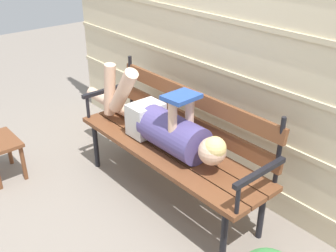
# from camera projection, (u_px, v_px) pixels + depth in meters

# --- Properties ---
(ground_plane) EXTENTS (12.00, 12.00, 0.00)m
(ground_plane) POSITION_uv_depth(u_px,v_px,m) (157.00, 203.00, 3.17)
(ground_plane) COLOR gray
(house_siding) EXTENTS (4.04, 0.08, 2.33)m
(house_siding) POSITION_uv_depth(u_px,v_px,m) (221.00, 44.00, 3.01)
(house_siding) COLOR beige
(house_siding) RESTS_ON ground
(park_bench) EXTENTS (1.73, 0.51, 0.94)m
(park_bench) POSITION_uv_depth(u_px,v_px,m) (175.00, 139.00, 3.04)
(park_bench) COLOR brown
(park_bench) RESTS_ON ground
(reclining_person) EXTENTS (1.76, 0.28, 0.54)m
(reclining_person) POSITION_uv_depth(u_px,v_px,m) (161.00, 124.00, 3.01)
(reclining_person) COLOR #514784
(footstool) EXTENTS (0.41, 0.28, 0.36)m
(footstool) POSITION_uv_depth(u_px,v_px,m) (1.00, 147.00, 3.38)
(footstool) COLOR brown
(footstool) RESTS_ON ground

